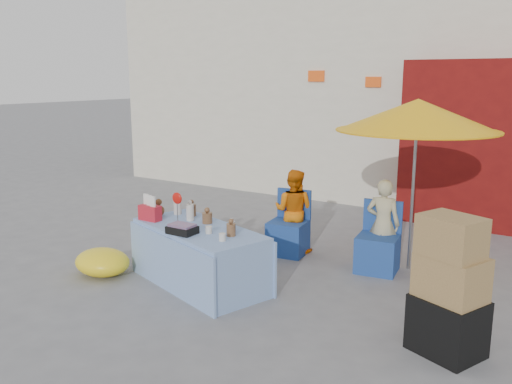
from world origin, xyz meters
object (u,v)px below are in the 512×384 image
Objects in this scene: chair_right at (378,251)px; vendor_beige at (383,224)px; chair_left at (288,235)px; box_stack at (449,292)px; vendor_orange at (294,211)px; market_table at (199,255)px; umbrella at (417,116)px.

vendor_beige is at bearing 81.39° from chair_right.
chair_left is 0.69× the size of box_stack.
vendor_orange is (-1.25, 0.13, 0.31)m from chair_right.
market_table is 2.26× the size of chair_left.
box_stack is (0.91, -1.91, -1.33)m from umbrella.
box_stack is at bearing 136.63° from vendor_orange.
chair_right is at bearing -7.71° from chair_left.
box_stack is (2.46, -1.63, 0.31)m from chair_left.
chair_right is 1.69m from umbrella.
vendor_beige is (1.25, 0.13, 0.31)m from chair_left.
vendor_beige is 2.14m from box_stack.
chair_right is 0.34m from vendor_beige.
umbrella reaches higher than vendor_orange.
market_table is 2.80m from box_stack.
box_stack is (1.21, -1.76, -0.00)m from vendor_beige.
chair_left is at bearing -169.62° from umbrella.
umbrella reaches higher than vendor_beige.
chair_left is (0.33, 1.51, -0.09)m from market_table.
vendor_orange is 2.04m from umbrella.
vendor_orange is at bearing 81.39° from chair_left.
market_table is 1.70× the size of vendor_orange.
vendor_orange reaches higher than vendor_beige.
market_table is 2.29m from vendor_beige.
vendor_beige is 0.92× the size of box_stack.
market_table reaches higher than chair_left.
chair_left is 1.30m from vendor_beige.
chair_left is 1.25m from chair_right.
chair_left is at bearing 81.39° from vendor_orange.
chair_left is 0.41× the size of umbrella.
chair_right is (1.58, 1.51, -0.09)m from market_table.
box_stack reaches higher than vendor_orange.
vendor_orange is at bearing 144.34° from box_stack.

